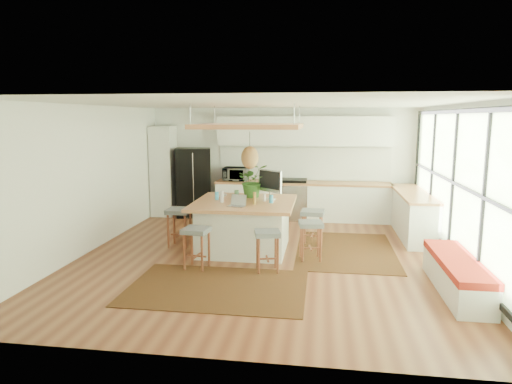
% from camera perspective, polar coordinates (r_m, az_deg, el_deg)
% --- Properties ---
extents(floor, '(7.00, 7.00, 0.00)m').
position_cam_1_polar(floor, '(8.19, 0.89, -8.21)').
color(floor, '#5F2C1B').
rests_on(floor, ground).
extents(ceiling, '(7.00, 7.00, 0.00)m').
position_cam_1_polar(ceiling, '(7.81, 0.94, 11.02)').
color(ceiling, white).
rests_on(ceiling, ground).
extents(wall_back, '(6.50, 0.00, 6.50)m').
position_cam_1_polar(wall_back, '(11.35, 3.20, 3.67)').
color(wall_back, white).
rests_on(wall_back, ground).
extents(wall_front, '(6.50, 0.00, 6.50)m').
position_cam_1_polar(wall_front, '(4.51, -4.88, -5.14)').
color(wall_front, white).
rests_on(wall_front, ground).
extents(wall_left, '(0.00, 7.00, 7.00)m').
position_cam_1_polar(wall_left, '(8.91, -20.30, 1.53)').
color(wall_left, white).
rests_on(wall_left, ground).
extents(wall_right, '(0.00, 7.00, 7.00)m').
position_cam_1_polar(wall_right, '(8.14, 24.23, 0.59)').
color(wall_right, white).
rests_on(wall_right, ground).
extents(window_wall, '(0.10, 6.20, 2.60)m').
position_cam_1_polar(window_wall, '(8.13, 24.05, 0.95)').
color(window_wall, black).
rests_on(window_wall, wall_right).
extents(pantry, '(0.55, 0.60, 2.25)m').
position_cam_1_polar(pantry, '(11.70, -11.51, 2.56)').
color(pantry, white).
rests_on(pantry, floor).
extents(back_counter_base, '(4.20, 0.60, 0.88)m').
position_cam_1_polar(back_counter_base, '(11.12, 5.83, -1.22)').
color(back_counter_base, white).
rests_on(back_counter_base, floor).
extents(back_counter_top, '(4.24, 0.64, 0.05)m').
position_cam_1_polar(back_counter_top, '(11.05, 5.87, 1.13)').
color(back_counter_top, '#A8623B').
rests_on(back_counter_top, back_counter_base).
extents(backsplash, '(4.20, 0.02, 0.80)m').
position_cam_1_polar(backsplash, '(11.29, 5.98, 3.61)').
color(backsplash, white).
rests_on(backsplash, wall_back).
extents(upper_cabinets, '(4.20, 0.34, 0.70)m').
position_cam_1_polar(upper_cabinets, '(11.08, 6.02, 7.64)').
color(upper_cabinets, white).
rests_on(upper_cabinets, wall_back).
extents(range, '(0.76, 0.62, 1.00)m').
position_cam_1_polar(range, '(11.13, 4.55, -0.88)').
color(range, '#A5A5AA').
rests_on(range, floor).
extents(right_counter_base, '(0.60, 2.50, 0.88)m').
position_cam_1_polar(right_counter_base, '(10.14, 19.10, -2.73)').
color(right_counter_base, white).
rests_on(right_counter_base, floor).
extents(right_counter_top, '(0.64, 2.54, 0.05)m').
position_cam_1_polar(right_counter_top, '(10.06, 19.24, -0.17)').
color(right_counter_top, '#A8623B').
rests_on(right_counter_top, right_counter_base).
extents(window_bench, '(0.52, 2.00, 0.50)m').
position_cam_1_polar(window_bench, '(7.18, 23.91, -9.52)').
color(window_bench, white).
rests_on(window_bench, floor).
extents(ceiling_panel, '(1.86, 1.86, 0.80)m').
position_cam_1_polar(ceiling_panel, '(8.26, -0.79, 6.42)').
color(ceiling_panel, '#A8623B').
rests_on(ceiling_panel, ceiling).
extents(rug_near, '(2.60, 1.80, 0.01)m').
position_cam_1_polar(rug_near, '(6.83, -4.91, -11.86)').
color(rug_near, black).
rests_on(rug_near, floor).
extents(rug_right, '(1.80, 2.60, 0.01)m').
position_cam_1_polar(rug_right, '(8.75, 11.16, -7.20)').
color(rug_right, black).
rests_on(rug_right, floor).
extents(fridge, '(0.99, 0.86, 1.72)m').
position_cam_1_polar(fridge, '(11.51, -7.85, 1.55)').
color(fridge, black).
rests_on(fridge, floor).
extents(island, '(1.85, 1.85, 0.93)m').
position_cam_1_polar(island, '(8.55, -1.46, -4.24)').
color(island, '#A8623B').
rests_on(island, floor).
extents(stool_near_left, '(0.45, 0.45, 0.69)m').
position_cam_1_polar(stool_near_left, '(7.59, -7.47, -6.95)').
color(stool_near_left, '#51555A').
rests_on(stool_near_left, floor).
extents(stool_near_right, '(0.48, 0.48, 0.67)m').
position_cam_1_polar(stool_near_right, '(7.39, 1.44, -7.30)').
color(stool_near_right, '#51555A').
rests_on(stool_near_right, floor).
extents(stool_right_front, '(0.46, 0.46, 0.68)m').
position_cam_1_polar(stool_right_front, '(8.03, 6.87, -6.02)').
color(stool_right_front, '#51555A').
rests_on(stool_right_front, floor).
extents(stool_right_back, '(0.46, 0.46, 0.72)m').
position_cam_1_polar(stool_right_back, '(8.81, 7.09, -4.63)').
color(stool_right_back, '#51555A').
rests_on(stool_right_back, floor).
extents(stool_left_side, '(0.45, 0.45, 0.75)m').
position_cam_1_polar(stool_left_side, '(8.90, -9.59, -4.54)').
color(stool_left_side, '#51555A').
rests_on(stool_left_side, floor).
extents(laptop, '(0.36, 0.37, 0.22)m').
position_cam_1_polar(laptop, '(7.93, -2.49, -0.99)').
color(laptop, '#A5A5AA').
rests_on(laptop, island).
extents(monitor, '(0.61, 0.57, 0.58)m').
position_cam_1_polar(monitor, '(8.59, 1.77, 0.76)').
color(monitor, '#A5A5AA').
rests_on(monitor, island).
extents(microwave, '(0.61, 0.37, 0.40)m').
position_cam_1_polar(microwave, '(11.22, -2.55, 2.46)').
color(microwave, '#A5A5AA').
rests_on(microwave, back_counter_top).
extents(island_plant, '(0.78, 0.82, 0.51)m').
position_cam_1_polar(island_plant, '(8.85, -0.40, 0.99)').
color(island_plant, '#1E4C19').
rests_on(island_plant, island).
extents(island_bowl, '(0.24, 0.24, 0.05)m').
position_cam_1_polar(island_bowl, '(8.96, -4.29, -0.43)').
color(island_bowl, silver).
rests_on(island_bowl, island).
extents(island_bottle_0, '(0.07, 0.07, 0.19)m').
position_cam_1_polar(island_bottle_0, '(8.64, -4.96, -0.33)').
color(island_bottle_0, '#359AD4').
rests_on(island_bottle_0, island).
extents(island_bottle_1, '(0.07, 0.07, 0.19)m').
position_cam_1_polar(island_bottle_1, '(8.36, -4.35, -0.64)').
color(island_bottle_1, silver).
rests_on(island_bottle_1, island).
extents(island_bottle_2, '(0.07, 0.07, 0.19)m').
position_cam_1_polar(island_bottle_2, '(8.10, -0.10, -0.94)').
color(island_bottle_2, olive).
rests_on(island_bottle_2, island).
extents(island_bottle_3, '(0.07, 0.07, 0.19)m').
position_cam_1_polar(island_bottle_3, '(8.43, 0.93, -0.54)').
color(island_bottle_3, silver).
rests_on(island_bottle_3, island).
extents(island_bottle_4, '(0.07, 0.07, 0.19)m').
position_cam_1_polar(island_bottle_4, '(8.71, -2.49, -0.22)').
color(island_bottle_4, '#50865A').
rests_on(island_bottle_4, island).
extents(island_bottle_5, '(0.07, 0.07, 0.19)m').
position_cam_1_polar(island_bottle_5, '(8.26, 1.82, -0.74)').
color(island_bottle_5, '#359AD4').
rests_on(island_bottle_5, island).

